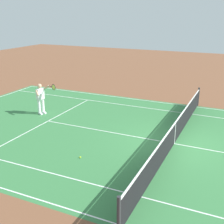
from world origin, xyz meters
name	(u,v)px	position (x,y,z in m)	size (l,w,h in m)	color
ground_plane	(174,144)	(0.00, 0.00, 0.00)	(60.00, 60.00, 0.00)	brown
court_slab	(174,144)	(0.00, 0.00, 0.00)	(24.20, 11.40, 0.00)	#387A42
court_line_markings	(174,144)	(0.00, 0.00, 0.00)	(23.85, 11.05, 0.01)	white
tennis_net	(175,133)	(0.00, 0.00, 0.49)	(0.10, 11.70, 1.08)	#2D2D33
tennis_player_near	(41,97)	(7.37, -0.80, 0.93)	(1.18, 0.74, 1.70)	white
tennis_ball	(80,157)	(2.91, 2.75, 0.03)	(0.07, 0.07, 0.07)	#CCE01E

